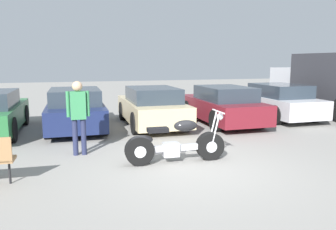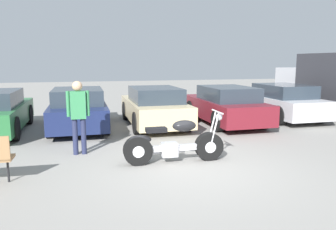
# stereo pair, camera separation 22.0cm
# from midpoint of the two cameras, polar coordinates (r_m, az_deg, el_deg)

# --- Properties ---
(ground_plane) EXTENTS (60.00, 60.00, 0.00)m
(ground_plane) POSITION_cam_midpoint_polar(r_m,az_deg,el_deg) (6.81, 3.48, -9.20)
(ground_plane) COLOR gray
(motorcycle) EXTENTS (2.20, 0.62, 1.09)m
(motorcycle) POSITION_cam_midpoint_polar(r_m,az_deg,el_deg) (7.06, 0.20, -5.10)
(motorcycle) COLOR black
(motorcycle) RESTS_ON ground_plane
(parked_car_navy) EXTENTS (1.79, 4.10, 1.31)m
(parked_car_navy) POSITION_cam_midpoint_polar(r_m,az_deg,el_deg) (10.97, -16.36, 0.97)
(parked_car_navy) COLOR #19234C
(parked_car_navy) RESTS_ON ground_plane
(parked_car_champagne) EXTENTS (1.79, 4.10, 1.31)m
(parked_car_champagne) POSITION_cam_midpoint_polar(r_m,az_deg,el_deg) (11.08, -3.43, 1.41)
(parked_car_champagne) COLOR #C6B284
(parked_car_champagne) RESTS_ON ground_plane
(parked_car_maroon) EXTENTS (1.79, 4.10, 1.31)m
(parked_car_maroon) POSITION_cam_midpoint_polar(r_m,az_deg,el_deg) (11.62, 8.89, 1.69)
(parked_car_maroon) COLOR maroon
(parked_car_maroon) RESTS_ON ground_plane
(parked_car_silver) EXTENTS (1.79, 4.10, 1.31)m
(parked_car_silver) POSITION_cam_midpoint_polar(r_m,az_deg,el_deg) (13.23, 17.86, 2.27)
(parked_car_silver) COLOR #BCBCC1
(parked_car_silver) RESTS_ON ground_plane
(person_standing) EXTENTS (0.52, 0.23, 1.72)m
(person_standing) POSITION_cam_midpoint_polar(r_m,az_deg,el_deg) (7.80, -16.13, 0.59)
(person_standing) COLOR #232847
(person_standing) RESTS_ON ground_plane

